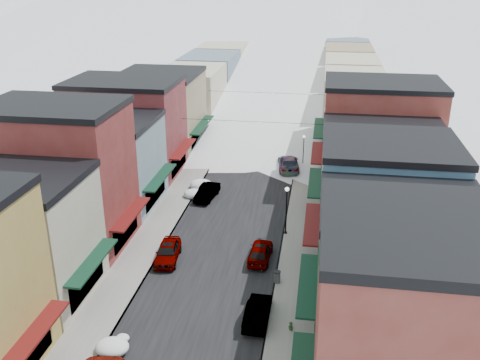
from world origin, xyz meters
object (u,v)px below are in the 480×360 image
(car_silver_sedan, at_px, (168,252))
(car_dark_hatch, at_px, (207,192))
(trash_can, at_px, (277,277))
(streetlamp_near, at_px, (287,204))
(car_green_sedan, at_px, (258,312))

(car_silver_sedan, relative_size, car_dark_hatch, 1.03)
(trash_can, bearing_deg, car_dark_hatch, 120.07)
(car_silver_sedan, distance_m, streetlamp_near, 11.29)
(car_silver_sedan, height_order, trash_can, car_silver_sedan)
(car_dark_hatch, distance_m, car_green_sedan, 21.25)
(car_dark_hatch, xyz_separation_m, streetlamp_near, (8.74, -6.80, 2.27))
(car_silver_sedan, bearing_deg, car_dark_hatch, 81.86)
(car_green_sedan, xyz_separation_m, streetlamp_near, (0.94, 12.96, 2.28))
(car_dark_hatch, distance_m, trash_can, 17.36)
(car_dark_hatch, relative_size, car_green_sedan, 1.02)
(car_silver_sedan, xyz_separation_m, car_green_sedan, (8.35, -6.95, -0.06))
(car_silver_sedan, relative_size, car_green_sedan, 1.05)
(car_silver_sedan, height_order, streetlamp_near, streetlamp_near)
(car_green_sedan, relative_size, trash_can, 4.55)
(trash_can, bearing_deg, car_silver_sedan, 166.59)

